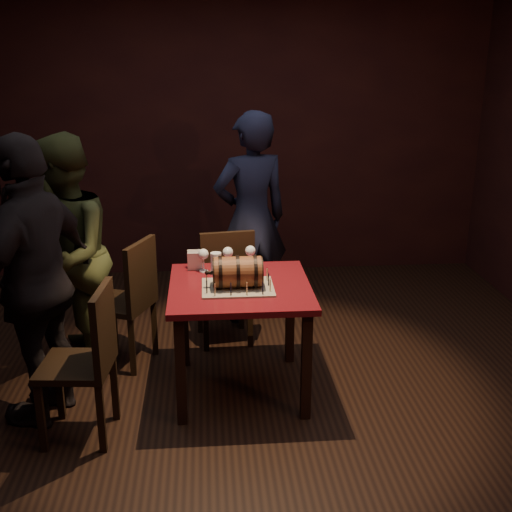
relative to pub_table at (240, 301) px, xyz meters
name	(u,v)px	position (x,y,z in m)	size (l,w,h in m)	color
room_shell	(246,187)	(0.04, -0.07, 0.76)	(5.04, 5.04, 2.80)	black
pub_table	(240,301)	(0.00, 0.00, 0.00)	(0.90, 0.90, 0.75)	#510D14
cake_board	(238,287)	(-0.02, -0.06, 0.12)	(0.45, 0.35, 0.01)	gray
barrel_cake	(238,272)	(-0.02, -0.06, 0.22)	(0.36, 0.21, 0.21)	brown
birthday_candles	(238,280)	(-0.02, -0.06, 0.16)	(0.40, 0.30, 0.09)	#D4BE7F
wine_glass_left	(203,255)	(-0.23, 0.27, 0.23)	(0.07, 0.07, 0.16)	silver
wine_glass_mid	(228,253)	(-0.06, 0.30, 0.23)	(0.07, 0.07, 0.16)	silver
wine_glass_right	(250,252)	(0.09, 0.32, 0.23)	(0.07, 0.07, 0.16)	silver
pint_of_ale	(216,264)	(-0.15, 0.22, 0.18)	(0.07, 0.07, 0.15)	silver
menu_card	(195,261)	(-0.29, 0.32, 0.17)	(0.10, 0.05, 0.13)	white
chair_back	(226,280)	(-0.07, 0.70, -0.12)	(0.45, 0.45, 0.93)	black
chair_left_rear	(130,296)	(-0.76, 0.44, -0.12)	(0.52, 0.52, 0.93)	black
chair_left_front	(89,355)	(-0.90, -0.46, -0.12)	(0.44, 0.44, 0.93)	black
person_back	(251,219)	(0.16, 1.18, 0.23)	(0.63, 0.42, 1.74)	#181A30
person_left_rear	(65,256)	(-1.18, 0.43, 0.19)	(0.81, 0.63, 1.67)	#353B1D
person_left_front	(36,282)	(-1.21, -0.20, 0.24)	(1.03, 0.43, 1.76)	black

